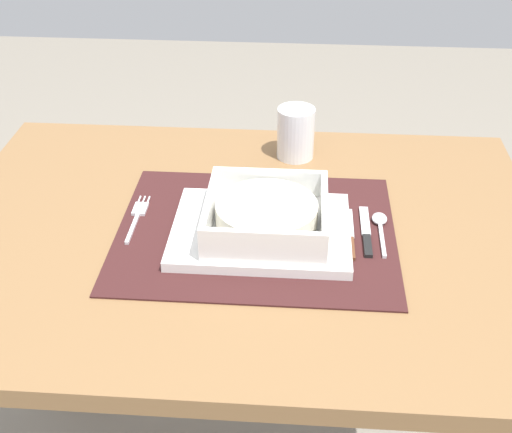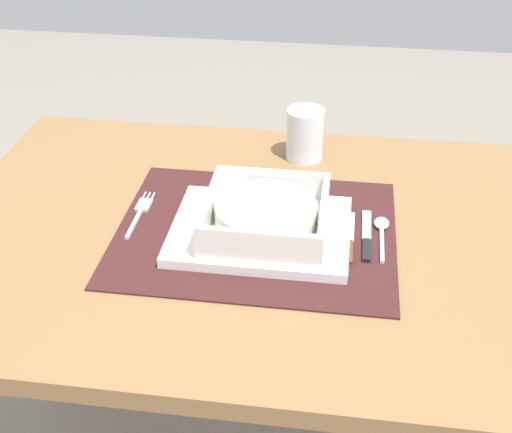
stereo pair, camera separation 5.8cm
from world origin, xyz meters
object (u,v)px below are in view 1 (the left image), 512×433
Objects in this scene: fork at (138,215)px; spoon at (380,223)px; porridge_bowl at (267,216)px; bread_knife at (350,237)px; drinking_glass at (296,136)px; dining_table at (242,284)px; butter_knife at (366,234)px.

spoon is (0.39, 0.00, 0.00)m from fork.
porridge_bowl is 0.22m from fork.
bread_knife is (0.13, 0.01, -0.04)m from porridge_bowl.
fork is 0.34m from drinking_glass.
porridge_bowl reaches higher than bread_knife.
spoon is at bearing 5.33° from dining_table.
porridge_bowl is 0.16m from butter_knife.
bread_knife is (0.17, -0.02, 0.12)m from dining_table.
fork is at bearing 178.48° from butter_knife.
butter_knife is at bearing 5.43° from porridge_bowl.
porridge_bowl is at bearing -97.83° from drinking_glass.
spoon is 0.06m from bread_knife.
spoon reaches higher than bread_knife.
dining_table is at bearing -107.50° from drinking_glass.
fork is (-0.17, 0.02, 0.12)m from dining_table.
dining_table is at bearing 150.44° from porridge_bowl.
bread_knife is at bearing -5.91° from dining_table.
porridge_bowl is 1.34× the size of fork.
fork is 0.34m from bread_knife.
spoon is at bearing 54.26° from butter_knife.
spoon reaches higher than dining_table.
spoon is 0.27m from drinking_glass.
bread_knife is (-0.05, -0.04, -0.00)m from spoon.
dining_table is at bearing -5.99° from fork.
bread_knife reaches higher than dining_table.
porridge_bowl is at bearing -175.48° from bread_knife.
porridge_bowl is at bearing -165.94° from spoon.
spoon reaches higher than butter_knife.
butter_knife is (-0.02, -0.03, -0.00)m from spoon.
dining_table is 10.01× the size of drinking_glass.
fork is at bearing -137.37° from drinking_glass.
drinking_glass is at bearing 72.50° from dining_table.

